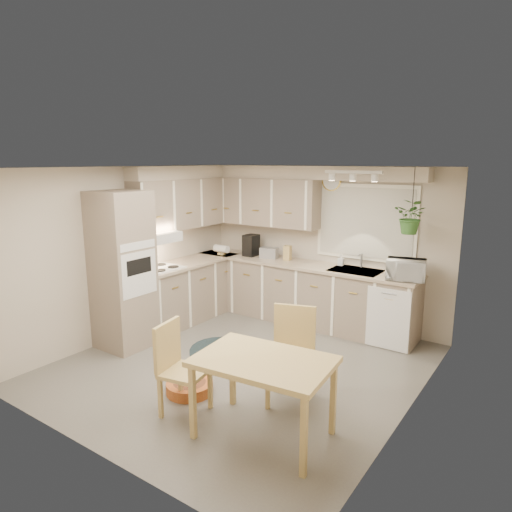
% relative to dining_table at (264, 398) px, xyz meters
% --- Properties ---
extents(floor, '(4.20, 4.20, 0.00)m').
position_rel_dining_table_xyz_m(floor, '(-1.03, 1.06, -0.38)').
color(floor, '#625F56').
rests_on(floor, ground).
extents(ceiling, '(4.20, 4.20, 0.00)m').
position_rel_dining_table_xyz_m(ceiling, '(-1.03, 1.06, 2.02)').
color(ceiling, white).
rests_on(ceiling, wall_back).
extents(wall_back, '(4.00, 0.04, 2.40)m').
position_rel_dining_table_xyz_m(wall_back, '(-1.03, 3.16, 0.82)').
color(wall_back, '#BAAD9A').
rests_on(wall_back, floor).
extents(wall_front, '(4.00, 0.04, 2.40)m').
position_rel_dining_table_xyz_m(wall_front, '(-1.03, -1.04, 0.82)').
color(wall_front, '#BAAD9A').
rests_on(wall_front, floor).
extents(wall_left, '(0.04, 4.20, 2.40)m').
position_rel_dining_table_xyz_m(wall_left, '(-3.03, 1.06, 0.82)').
color(wall_left, '#BAAD9A').
rests_on(wall_left, floor).
extents(wall_right, '(0.04, 4.20, 2.40)m').
position_rel_dining_table_xyz_m(wall_right, '(0.97, 1.06, 0.82)').
color(wall_right, '#BAAD9A').
rests_on(wall_right, floor).
extents(base_cab_left, '(0.60, 1.85, 0.90)m').
position_rel_dining_table_xyz_m(base_cab_left, '(-2.73, 1.93, 0.07)').
color(base_cab_left, gray).
rests_on(base_cab_left, floor).
extents(base_cab_back, '(3.60, 0.60, 0.90)m').
position_rel_dining_table_xyz_m(base_cab_back, '(-1.23, 2.86, 0.07)').
color(base_cab_back, gray).
rests_on(base_cab_back, floor).
extents(counter_left, '(0.64, 1.89, 0.04)m').
position_rel_dining_table_xyz_m(counter_left, '(-2.72, 1.93, 0.54)').
color(counter_left, tan).
rests_on(counter_left, base_cab_left).
extents(counter_back, '(3.64, 0.64, 0.04)m').
position_rel_dining_table_xyz_m(counter_back, '(-1.23, 2.85, 0.54)').
color(counter_back, tan).
rests_on(counter_back, base_cab_back).
extents(oven_stack, '(0.65, 0.65, 2.10)m').
position_rel_dining_table_xyz_m(oven_stack, '(-2.70, 0.68, 0.67)').
color(oven_stack, gray).
rests_on(oven_stack, floor).
extents(wall_oven_face, '(0.02, 0.56, 0.58)m').
position_rel_dining_table_xyz_m(wall_oven_face, '(-2.38, 0.68, 0.67)').
color(wall_oven_face, silver).
rests_on(wall_oven_face, oven_stack).
extents(upper_cab_left, '(0.35, 2.00, 0.75)m').
position_rel_dining_table_xyz_m(upper_cab_left, '(-2.85, 2.06, 1.45)').
color(upper_cab_left, gray).
rests_on(upper_cab_left, wall_left).
extents(upper_cab_back, '(2.00, 0.35, 0.75)m').
position_rel_dining_table_xyz_m(upper_cab_back, '(-2.03, 2.98, 1.45)').
color(upper_cab_back, gray).
rests_on(upper_cab_back, wall_back).
extents(soffit_left, '(0.30, 2.00, 0.20)m').
position_rel_dining_table_xyz_m(soffit_left, '(-2.88, 2.06, 1.92)').
color(soffit_left, '#BAAD9A').
rests_on(soffit_left, wall_left).
extents(soffit_back, '(3.60, 0.30, 0.20)m').
position_rel_dining_table_xyz_m(soffit_back, '(-1.23, 3.01, 1.92)').
color(soffit_back, '#BAAD9A').
rests_on(soffit_back, wall_back).
extents(cooktop, '(0.52, 0.58, 0.02)m').
position_rel_dining_table_xyz_m(cooktop, '(-2.71, 1.36, 0.57)').
color(cooktop, silver).
rests_on(cooktop, counter_left).
extents(range_hood, '(0.40, 0.60, 0.14)m').
position_rel_dining_table_xyz_m(range_hood, '(-2.73, 1.36, 1.02)').
color(range_hood, silver).
rests_on(range_hood, upper_cab_left).
extents(window_blinds, '(1.40, 0.02, 1.00)m').
position_rel_dining_table_xyz_m(window_blinds, '(-0.33, 3.13, 1.22)').
color(window_blinds, beige).
rests_on(window_blinds, wall_back).
extents(window_frame, '(1.50, 0.02, 1.10)m').
position_rel_dining_table_xyz_m(window_frame, '(-0.33, 3.14, 1.22)').
color(window_frame, white).
rests_on(window_frame, wall_back).
extents(sink, '(0.70, 0.48, 0.10)m').
position_rel_dining_table_xyz_m(sink, '(-0.33, 2.86, 0.52)').
color(sink, '#9A9DA2').
rests_on(sink, counter_back).
extents(dishwasher_front, '(0.58, 0.02, 0.83)m').
position_rel_dining_table_xyz_m(dishwasher_front, '(0.27, 2.55, 0.05)').
color(dishwasher_front, silver).
rests_on(dishwasher_front, base_cab_back).
extents(track_light_bar, '(0.80, 0.04, 0.04)m').
position_rel_dining_table_xyz_m(track_light_bar, '(-0.33, 2.61, 1.95)').
color(track_light_bar, silver).
rests_on(track_light_bar, ceiling).
extents(wall_clock, '(0.30, 0.03, 0.30)m').
position_rel_dining_table_xyz_m(wall_clock, '(-0.88, 3.13, 1.80)').
color(wall_clock, '#E9C452').
rests_on(wall_clock, wall_back).
extents(dining_table, '(1.27, 0.92, 0.76)m').
position_rel_dining_table_xyz_m(dining_table, '(0.00, 0.00, 0.00)').
color(dining_table, tan).
rests_on(dining_table, floor).
extents(chair_left, '(0.51, 0.51, 0.93)m').
position_rel_dining_table_xyz_m(chair_left, '(-0.85, -0.12, 0.09)').
color(chair_left, tan).
rests_on(chair_left, floor).
extents(chair_back, '(0.59, 0.59, 0.99)m').
position_rel_dining_table_xyz_m(chair_back, '(-0.10, 0.65, 0.12)').
color(chair_back, tan).
rests_on(chair_back, floor).
extents(braided_rug, '(1.57, 1.35, 0.01)m').
position_rel_dining_table_xyz_m(braided_rug, '(-1.32, 1.23, -0.37)').
color(braided_rug, black).
rests_on(braided_rug, floor).
extents(pet_bed, '(0.54, 0.54, 0.12)m').
position_rel_dining_table_xyz_m(pet_bed, '(-1.10, 0.20, -0.32)').
color(pet_bed, '#B36B23').
rests_on(pet_bed, floor).
extents(microwave, '(0.54, 0.38, 0.33)m').
position_rel_dining_table_xyz_m(microwave, '(0.40, 2.76, 0.73)').
color(microwave, silver).
rests_on(microwave, counter_back).
extents(soap_bottle, '(0.10, 0.18, 0.08)m').
position_rel_dining_table_xyz_m(soap_bottle, '(-0.63, 3.01, 0.60)').
color(soap_bottle, silver).
rests_on(soap_bottle, counter_back).
extents(hanging_plant, '(0.47, 0.51, 0.35)m').
position_rel_dining_table_xyz_m(hanging_plant, '(0.43, 2.76, 1.35)').
color(hanging_plant, '#2F5E25').
rests_on(hanging_plant, ceiling).
extents(coffee_maker, '(0.20, 0.24, 0.35)m').
position_rel_dining_table_xyz_m(coffee_maker, '(-2.16, 2.86, 0.74)').
color(coffee_maker, black).
rests_on(coffee_maker, counter_back).
extents(toaster, '(0.30, 0.21, 0.17)m').
position_rel_dining_table_xyz_m(toaster, '(-1.82, 2.88, 0.65)').
color(toaster, '#9A9DA2').
rests_on(toaster, counter_back).
extents(knife_block, '(0.12, 0.12, 0.23)m').
position_rel_dining_table_xyz_m(knife_block, '(-1.49, 2.91, 0.68)').
color(knife_block, tan).
rests_on(knife_block, counter_back).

